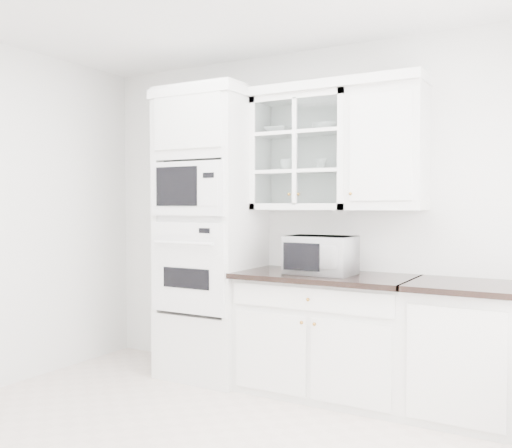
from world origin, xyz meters
The scene contains 12 objects.
room_shell centered at (0.00, 0.43, 1.78)m, with size 4.00×3.50×2.70m.
oven_column centered at (-0.75, 1.42, 1.20)m, with size 0.76×0.68×2.40m.
base_cabinet_run centered at (0.28, 1.45, 0.46)m, with size 1.32×0.67×0.92m.
extra_base_cabinet centered at (1.28, 1.45, 0.46)m, with size 0.72×0.67×0.92m.
upper_cabinet_glass centered at (0.03, 1.58, 1.85)m, with size 0.80×0.33×0.90m.
upper_cabinet_solid centered at (0.71, 1.58, 1.85)m, with size 0.55×0.33×0.90m, color white.
crown_molding centered at (-0.07, 1.56, 2.33)m, with size 2.14×0.38×0.07m, color white.
countertop_microwave centered at (0.26, 1.41, 1.06)m, with size 0.49×0.41×0.29m, color white.
bowl_a centered at (-0.19, 1.57, 2.04)m, with size 0.22×0.22×0.05m, color white.
bowl_b centered at (0.21, 1.57, 2.04)m, with size 0.19×0.19×0.06m, color white.
cup_a centered at (-0.11, 1.58, 1.76)m, with size 0.12×0.12×0.09m, color white.
cup_b centered at (0.18, 1.59, 1.75)m, with size 0.09×0.09×0.09m, color white.
Camera 1 is at (1.95, -2.53, 1.44)m, focal length 40.00 mm.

